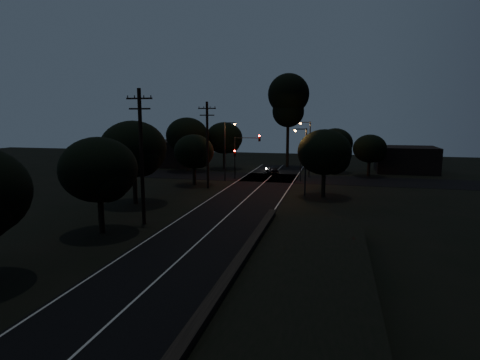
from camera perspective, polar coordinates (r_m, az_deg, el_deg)
The scene contains 23 objects.
ground at distance 19.28m, azimuth -17.95°, elevation -18.74°, with size 160.00×160.00×0.00m, color black.
road_surface at distance 47.28m, azimuth 2.02°, elevation -1.64°, with size 60.00×70.00×0.03m.
retaining_wall at distance 19.32m, azimuth 8.05°, elevation -16.26°, with size 6.93×26.00×1.60m.
utility_pole_mid at distance 33.26m, azimuth -13.84°, elevation 3.49°, with size 2.20×0.30×11.00m.
utility_pole_far at distance 48.95m, azimuth -4.66°, elevation 5.17°, with size 2.20×0.30×10.50m.
tree_left_b at distance 31.60m, azimuth -19.26°, elevation 1.15°, with size 5.76×5.76×7.32m.
tree_left_c at distance 41.32m, azimuth -14.73°, elevation 4.08°, with size 6.64×6.64×8.38m.
tree_left_d at distance 51.60m, azimuth -6.43°, elevation 3.93°, with size 5.12×5.12×6.50m.
tree_far_nw at distance 66.86m, azimuth -2.13°, elevation 5.87°, with size 6.13×6.13×7.77m.
tree_far_w at distance 64.59m, azimuth -7.38°, elevation 6.16°, with size 6.71×6.71×8.56m.
tree_far_ne at distance 64.43m, azimuth 13.52°, elevation 5.00°, with size 5.46×5.46×6.90m.
tree_far_e at distance 61.69m, azimuth 18.13°, elevation 4.16°, with size 4.83×4.83×6.13m.
tree_right_a at distance 44.47m, azimuth 12.17°, elevation 3.72°, with size 5.83×5.83×7.41m.
tall_pine at distance 69.93m, azimuth 6.90°, elevation 11.25°, with size 7.00×7.00×15.92m.
building_left at distance 72.86m, azimuth -10.20°, elevation 3.78°, with size 10.00×8.00×4.40m, color black.
building_right at distance 68.59m, azimuth 22.52°, elevation 2.72°, with size 9.00×7.00×4.00m, color black.
signal_left at distance 56.44m, azimuth -0.74°, elevation 3.03°, with size 0.28×0.35×4.10m.
signal_right at distance 54.91m, azimuth 8.62°, elevation 2.76°, with size 0.28×0.35×4.10m.
signal_mast at distance 55.91m, azimuth 0.94°, elevation 4.52°, with size 3.70×0.35×6.25m.
streetlight_a at distance 54.54m, azimuth -1.98°, elevation 4.71°, with size 1.66×0.26×8.00m.
streetlight_b at distance 58.68m, azimuth 9.70°, elevation 4.90°, with size 1.66×0.26×8.00m.
streetlight_c at distance 44.75m, azimuth 9.11°, elevation 3.25°, with size 1.46×0.26×7.50m.
car at distance 61.69m, azimuth 4.61°, elevation 1.44°, with size 1.42×3.53×1.20m, color black.
Camera 1 is at (9.26, -14.39, 8.89)m, focal length 30.00 mm.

